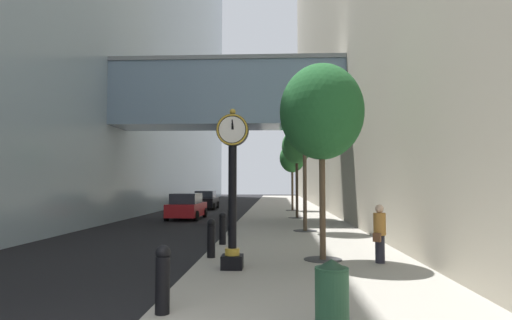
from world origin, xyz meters
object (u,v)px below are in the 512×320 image
object	(u,v)px
street_tree_near	(322,112)
street_tree_far	(292,158)
bollard_nearest	(163,278)
street_tree_mid_near	(304,118)
street_clock	(232,180)
bollard_fifth	(231,221)
trash_bin	(332,293)
pedestrian_walking	(380,232)
car_red_near	(187,207)
car_black_mid	(206,200)
street_tree_mid_far	(297,147)
bollard_fourth	(223,228)
bollard_third	(211,237)

from	to	relation	value
street_tree_near	street_tree_far	world-z (taller)	street_tree_near
bollard_nearest	street_tree_mid_near	distance (m)	13.74
bollard_nearest	street_clock	bearing A→B (deg)	78.08
bollard_fifth	trash_bin	bearing A→B (deg)	-76.20
bollard_nearest	street_tree_near	distance (m)	7.16
pedestrian_walking	car_red_near	size ratio (longest dim) A/B	0.39
car_black_mid	street_tree_mid_far	bearing A→B (deg)	-54.51
bollard_fourth	street_tree_mid_near	size ratio (longest dim) A/B	0.18
street_tree_near	street_tree_mid_near	bearing A→B (deg)	90.00
bollard_third	street_tree_near	size ratio (longest dim) A/B	0.20
bollard_fifth	street_tree_far	bearing A→B (deg)	78.65
bollard_third	street_tree_far	world-z (taller)	street_tree_far
street_tree_near	street_tree_mid_far	xyz separation A→B (m)	(0.00, 14.65, 0.23)
trash_bin	pedestrian_walking	bearing A→B (deg)	69.15
bollard_fifth	car_black_mid	bearing A→B (deg)	102.48
bollard_fifth	trash_bin	size ratio (longest dim) A/B	1.10
bollard_nearest	bollard_fifth	distance (m)	10.76
bollard_third	car_black_mid	xyz separation A→B (m)	(-4.39, 25.22, 0.06)
street_clock	bollard_third	world-z (taller)	street_clock
pedestrian_walking	car_red_near	bearing A→B (deg)	119.58
street_tree_far	street_tree_mid_near	bearing A→B (deg)	-90.00
bollard_fifth	street_tree_near	distance (m)	7.46
street_tree_far	trash_bin	bearing A→B (deg)	-91.04
street_tree_far	trash_bin	world-z (taller)	street_tree_far
bollard_third	trash_bin	world-z (taller)	bollard_third
street_clock	pedestrian_walking	distance (m)	4.39
car_black_mid	street_tree_far	bearing A→B (deg)	-24.17
car_red_near	car_black_mid	xyz separation A→B (m)	(-0.49, 10.46, -0.01)
street_clock	bollard_fourth	size ratio (longest dim) A/B	3.61
bollard_nearest	bollard_fifth	bearing A→B (deg)	90.00
street_tree_near	street_tree_mid_near	xyz separation A→B (m)	(0.00, 7.33, 0.97)
car_red_near	street_tree_far	bearing A→B (deg)	44.30
street_tree_mid_near	trash_bin	distance (m)	13.92
street_clock	street_tree_mid_far	world-z (taller)	street_tree_mid_far
bollard_fourth	street_tree_near	xyz separation A→B (m)	(3.29, -2.90, 3.69)
street_tree_far	trash_bin	distance (m)	27.99
bollard_third	street_tree_near	xyz separation A→B (m)	(3.29, -0.21, 3.69)
pedestrian_walking	street_clock	bearing A→B (deg)	-166.27
street_tree_far	bollard_third	bearing A→B (deg)	-98.59
street_clock	car_red_near	world-z (taller)	street_clock
bollard_third	car_red_near	xyz separation A→B (m)	(-3.90, 14.76, 0.07)
street_tree_mid_near	street_tree_mid_far	distance (m)	7.36
street_clock	trash_bin	world-z (taller)	street_clock
street_tree_near	street_tree_far	size ratio (longest dim) A/B	1.05
bollard_nearest	bollard_third	size ratio (longest dim) A/B	1.00
street_tree_mid_near	street_tree_far	xyz separation A→B (m)	(-0.00, 14.65, -1.03)
street_tree_mid_near	car_black_mid	xyz separation A→B (m)	(-7.68, 18.10, -4.60)
bollard_fourth	street_tree_mid_near	world-z (taller)	street_tree_mid_near
street_tree_far	street_tree_mid_far	bearing A→B (deg)	-90.00
street_tree_mid_far	street_tree_near	bearing A→B (deg)	-90.00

